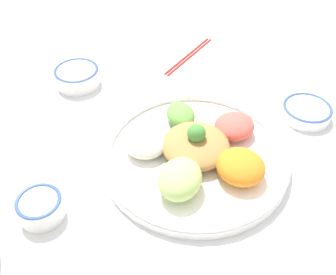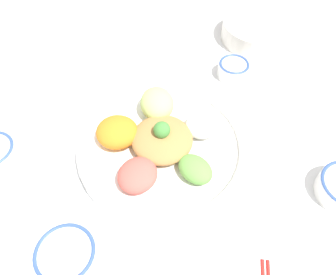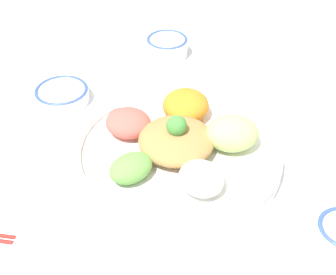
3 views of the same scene
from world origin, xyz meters
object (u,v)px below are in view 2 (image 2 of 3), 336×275
rice_bowl_blue (233,69)px  side_serving_bowl (258,29)px  serving_spoon_main (63,78)px  salad_platter (161,143)px  rice_bowl_plain (66,255)px

rice_bowl_blue → side_serving_bowl: size_ratio=0.38×
rice_bowl_blue → serving_spoon_main: size_ratio=0.69×
rice_bowl_blue → side_serving_bowl: 0.19m
rice_bowl_blue → salad_platter: bearing=-28.1°
serving_spoon_main → side_serving_bowl: bearing=149.9°
salad_platter → side_serving_bowl: 0.51m
rice_bowl_blue → rice_bowl_plain: (0.55, -0.28, -0.01)m
serving_spoon_main → rice_bowl_plain: bearing=53.9°
side_serving_bowl → rice_bowl_blue: bearing=-19.1°
salad_platter → rice_bowl_blue: size_ratio=4.69×
side_serving_bowl → serving_spoon_main: (0.27, -0.52, -0.03)m
salad_platter → rice_bowl_blue: salad_platter is taller
rice_bowl_blue → rice_bowl_plain: size_ratio=0.73×
salad_platter → side_serving_bowl: bearing=155.2°
rice_bowl_blue → rice_bowl_plain: rice_bowl_blue is taller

